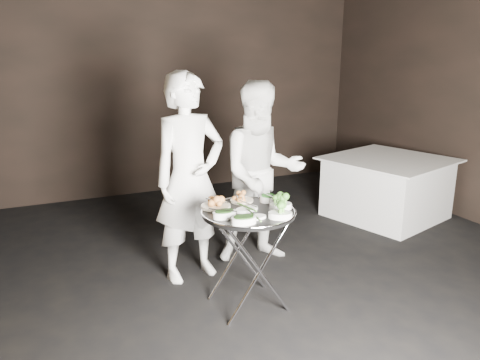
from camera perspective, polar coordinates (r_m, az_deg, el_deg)
name	(u,v)px	position (r m, az deg, el deg)	size (l,w,h in m)	color
floor	(274,318)	(3.58, 4.15, -16.48)	(6.00, 7.00, 0.05)	black
wall_back	(149,81)	(6.38, -10.99, 11.80)	(6.00, 0.05, 3.00)	black
tray_stand	(248,255)	(3.50, 1.02, -9.07)	(0.50, 0.43, 0.74)	silver
serving_tray	(248,212)	(3.38, 1.04, -3.94)	(0.69, 0.69, 0.04)	black
potato_plate_a	(216,203)	(3.44, -2.98, -2.81)	(0.22, 0.22, 0.08)	beige
potato_plate_b	(242,198)	(3.57, 0.22, -2.21)	(0.18, 0.18, 0.06)	beige
greens_bowl	(268,197)	(3.58, 3.40, -2.13)	(0.12, 0.12, 0.07)	silver
asparagus_plate_a	(247,208)	(3.38, 0.83, -3.47)	(0.21, 0.14, 0.04)	silver
asparagus_plate_b	(254,216)	(3.22, 1.74, -4.45)	(0.18, 0.11, 0.04)	silver
spinach_bowl_a	(224,213)	(3.23, -1.91, -4.06)	(0.17, 0.11, 0.07)	silver
spinach_bowl_b	(244,219)	(3.12, 0.46, -4.78)	(0.18, 0.13, 0.07)	silver
broccoli_bowl_a	(281,205)	(3.42, 4.98, -3.03)	(0.19, 0.16, 0.07)	silver
broccoli_bowl_b	(280,214)	(3.24, 4.93, -4.11)	(0.20, 0.18, 0.07)	silver
serving_utensils	(247,201)	(3.42, 0.81, -2.57)	(0.59, 0.43, 0.01)	silver
waiter_left	(190,178)	(3.84, -6.15, 0.20)	(0.63, 0.41, 1.73)	white
waiter_right	(262,173)	(4.18, 2.66, 0.80)	(0.79, 0.62, 1.63)	white
dining_table	(387,188)	(5.66, 17.44, -0.89)	(1.22, 1.22, 0.69)	silver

